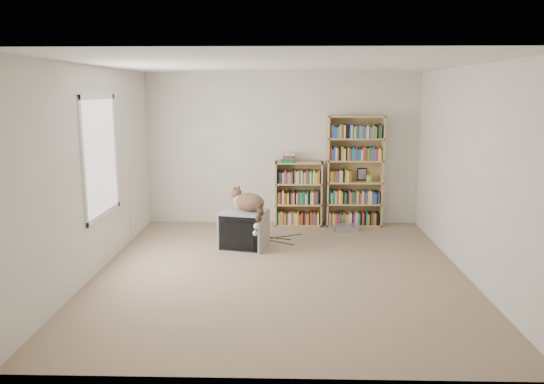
{
  "coord_description": "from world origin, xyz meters",
  "views": [
    {
      "loc": [
        0.07,
        -6.27,
        2.19
      ],
      "look_at": [
        -0.13,
        1.0,
        0.81
      ],
      "focal_mm": 35.0,
      "sensor_mm": 36.0,
      "label": 1
    }
  ],
  "objects_px": {
    "dvd_player": "(345,228)",
    "cat": "(250,205)",
    "bookcase_tall": "(354,174)",
    "crt_tv": "(244,229)",
    "bookcase_short": "(299,196)"
  },
  "relations": [
    {
      "from": "bookcase_short",
      "to": "dvd_player",
      "type": "xyz_separation_m",
      "value": [
        0.74,
        -0.38,
        -0.45
      ]
    },
    {
      "from": "bookcase_tall",
      "to": "dvd_player",
      "type": "relative_size",
      "value": 4.76
    },
    {
      "from": "bookcase_tall",
      "to": "bookcase_short",
      "type": "relative_size",
      "value": 1.71
    },
    {
      "from": "crt_tv",
      "to": "bookcase_tall",
      "type": "distance_m",
      "value": 2.26
    },
    {
      "from": "cat",
      "to": "bookcase_tall",
      "type": "bearing_deg",
      "value": 71.5
    },
    {
      "from": "crt_tv",
      "to": "bookcase_short",
      "type": "distance_m",
      "value": 1.59
    },
    {
      "from": "cat",
      "to": "bookcase_short",
      "type": "distance_m",
      "value": 1.56
    },
    {
      "from": "crt_tv",
      "to": "bookcase_short",
      "type": "relative_size",
      "value": 0.68
    },
    {
      "from": "bookcase_tall",
      "to": "cat",
      "type": "bearing_deg",
      "value": -139.56
    },
    {
      "from": "dvd_player",
      "to": "bookcase_tall",
      "type": "bearing_deg",
      "value": 57.85
    },
    {
      "from": "dvd_player",
      "to": "crt_tv",
      "type": "bearing_deg",
      "value": -155.39
    },
    {
      "from": "bookcase_tall",
      "to": "dvd_player",
      "type": "bearing_deg",
      "value": -114.55
    },
    {
      "from": "bookcase_tall",
      "to": "bookcase_short",
      "type": "distance_m",
      "value": 0.99
    },
    {
      "from": "bookcase_short",
      "to": "crt_tv",
      "type": "bearing_deg",
      "value": -120.65
    },
    {
      "from": "dvd_player",
      "to": "cat",
      "type": "bearing_deg",
      "value": -152.92
    }
  ]
}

